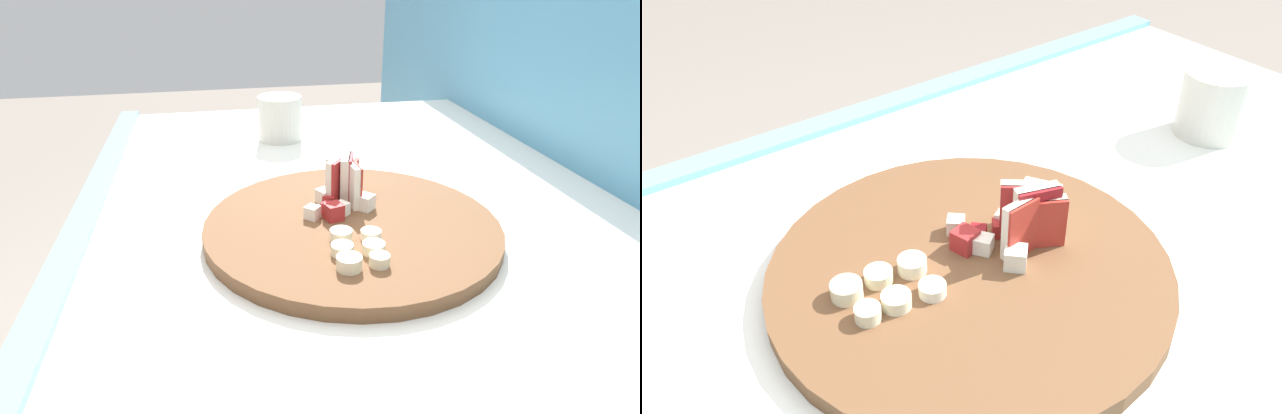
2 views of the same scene
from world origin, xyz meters
The scene contains 5 objects.
cutting_board centered at (0.00, -0.03, 0.92)m, with size 0.38×0.38×0.02m, color brown.
apple_wedge_fan centered at (-0.07, -0.02, 0.96)m, with size 0.07×0.06×0.06m.
apple_dice_pile centered at (-0.03, -0.04, 0.94)m, with size 0.08×0.10×0.02m.
banana_slice_rows centered at (0.08, -0.04, 0.94)m, with size 0.09×0.07×0.02m.
small_jar centered at (-0.41, -0.06, 0.95)m, with size 0.08×0.08×0.08m, color beige.
Camera 2 is at (0.28, 0.33, 1.33)m, focal length 36.65 mm.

